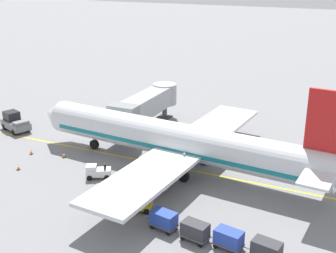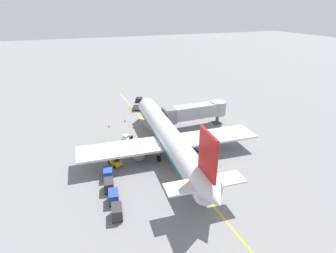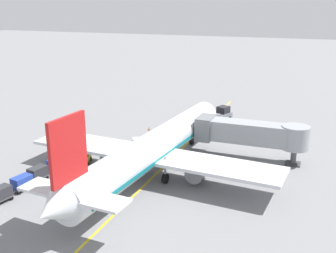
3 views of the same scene
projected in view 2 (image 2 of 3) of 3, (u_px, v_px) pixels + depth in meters
name	position (u px, v px, depth m)	size (l,w,h in m)	color
ground_plane	(172.00, 156.00, 46.61)	(400.00, 400.00, 0.00)	slate
gate_lead_in_line	(172.00, 156.00, 46.61)	(0.24, 80.00, 0.01)	gold
parked_airliner	(169.00, 137.00, 45.86)	(30.32, 37.35, 10.63)	silver
jet_bridge	(195.00, 111.00, 56.53)	(13.98, 3.50, 4.98)	#93999E
pushback_tractor	(139.00, 104.00, 68.01)	(3.63, 4.90, 2.40)	slate
baggage_tug_lead	(115.00, 161.00, 43.69)	(1.95, 2.75, 1.62)	gold
baggage_tug_trailing	(128.00, 139.00, 50.76)	(2.26, 2.77, 1.62)	silver
baggage_cart_front	(108.00, 173.00, 40.11)	(1.67, 2.98, 1.58)	#4C4C51
baggage_cart_second_in_train	(109.00, 185.00, 37.48)	(1.67, 2.98, 1.58)	#4C4C51
baggage_cart_third_in_train	(114.00, 196.00, 35.20)	(1.67, 2.98, 1.58)	#4C4C51
baggage_cart_tail_end	(117.00, 211.00, 32.64)	(1.67, 2.98, 1.58)	#4C4C51
ground_crew_wing_walker	(147.00, 149.00, 46.72)	(0.69, 0.39, 1.69)	#232328
safety_cone_nose_left	(125.00, 120.00, 60.34)	(0.36, 0.36, 0.59)	black
safety_cone_nose_right	(109.00, 126.00, 57.67)	(0.36, 0.36, 0.59)	black
safety_cone_wing_tip	(133.00, 126.00, 57.22)	(0.36, 0.36, 0.59)	black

